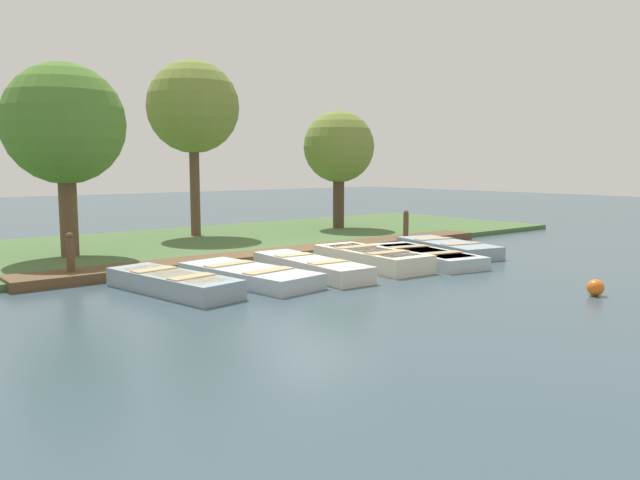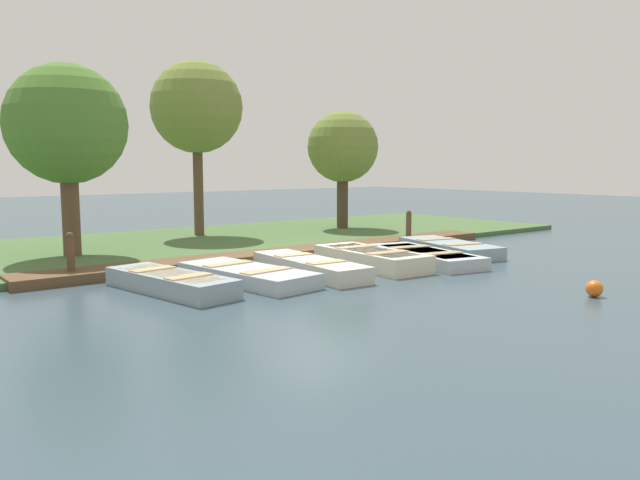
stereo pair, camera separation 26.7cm
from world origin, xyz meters
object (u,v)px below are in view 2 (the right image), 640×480
Objects in this scene: buoy at (594,289)px; park_tree_left at (197,108)px; rowboat_3 at (371,258)px; rowboat_0 at (170,282)px; rowboat_2 at (309,266)px; mooring_post_far at (409,227)px; rowboat_4 at (425,256)px; park_tree_center at (343,148)px; mooring_post_near at (71,256)px; rowboat_5 at (449,248)px; park_tree_far_left at (67,126)px; rowboat_1 at (247,274)px.

park_tree_left is (-12.64, -1.58, 4.10)m from buoy.
rowboat_3 is 5.15m from buoy.
rowboat_3 is (0.26, 5.04, 0.03)m from rowboat_0.
mooring_post_far reaches higher than rowboat_2.
park_tree_center is at bearing 167.68° from rowboat_4.
rowboat_3 is 6.73m from mooring_post_near.
rowboat_2 is 0.96× the size of rowboat_4.
park_tree_far_left is (-5.08, -8.52, 3.23)m from rowboat_5.
rowboat_2 is 1.02× the size of rowboat_5.
mooring_post_far is at bearing 73.30° from park_tree_far_left.
rowboat_4 is 3.49× the size of mooring_post_near.
mooring_post_near is at bearing -98.54° from rowboat_4.
mooring_post_far is at bearing 100.71° from rowboat_1.
rowboat_1 is at bearing 20.84° from park_tree_far_left.
mooring_post_near is at bearing -48.08° from park_tree_left.
buoy is at bearing 15.08° from rowboat_3.
mooring_post_near is (-2.29, -9.39, 0.35)m from rowboat_5.
park_tree_far_left is at bearing 162.78° from mooring_post_near.
rowboat_4 is at bearing 83.77° from rowboat_3.
rowboat_3 is at bearing 4.78° from park_tree_left.
park_tree_left is at bearing 115.15° from park_tree_far_left.
park_tree_left is at bearing -138.96° from rowboat_5.
buoy is 13.38m from park_tree_left.
rowboat_5 is at bearing 27.60° from park_tree_left.
rowboat_0 is 8.22m from rowboat_5.
rowboat_5 is 10.43m from park_tree_far_left.
rowboat_0 is 3.14× the size of mooring_post_near.
mooring_post_near is at bearing -137.57° from rowboat_1.
park_tree_far_left is (-10.43, -6.29, 3.25)m from buoy.
rowboat_5 is (-0.02, 8.22, -0.01)m from rowboat_0.
park_tree_far_left reaches higher than rowboat_1.
park_tree_center is at bearing 162.47° from buoy.
mooring_post_near is 11.76m from park_tree_center.
rowboat_1 is at bearing -75.60° from rowboat_5.
rowboat_1 is 10.56m from park_tree_center.
park_tree_left is at bearing -101.75° from park_tree_center.
buoy is at bearing -21.63° from mooring_post_far.
rowboat_1 is 8.89m from park_tree_left.
park_tree_left reaches higher than rowboat_1.
rowboat_2 is (0.09, 1.57, 0.03)m from rowboat_1.
rowboat_2 reaches higher than rowboat_1.
mooring_post_near is 4.10m from park_tree_far_left.
mooring_post_far is at bearing 174.31° from rowboat_5.
mooring_post_near is 3.36× the size of buoy.
mooring_post_near is (-2.49, -4.41, 0.34)m from rowboat_2.
rowboat_2 is 9.49m from park_tree_center.
park_tree_left reaches higher than park_tree_far_left.
park_tree_far_left reaches higher than rowboat_5.
rowboat_4 is at bearing 75.89° from rowboat_0.
mooring_post_far is (-2.49, 5.77, 0.34)m from rowboat_2.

